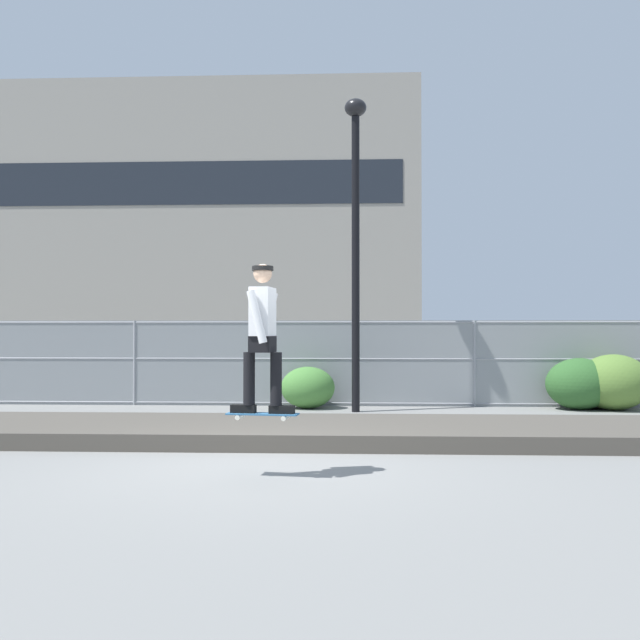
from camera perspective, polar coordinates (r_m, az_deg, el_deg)
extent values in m
plane|color=slate|center=(8.53, -4.75, -11.84)|extent=(120.00, 120.00, 0.00)
cube|color=#4C473F|center=(10.78, -3.16, -8.90)|extent=(16.27, 2.53, 0.24)
cube|color=#2D608C|center=(7.93, -4.65, -7.55)|extent=(0.82, 0.30, 0.02)
cylinder|color=silver|center=(7.96, -2.66, -7.78)|extent=(0.06, 0.04, 0.05)
cylinder|color=silver|center=(7.79, -2.95, -7.93)|extent=(0.06, 0.04, 0.05)
cylinder|color=silver|center=(8.09, -6.28, -7.66)|extent=(0.06, 0.04, 0.05)
cylinder|color=silver|center=(7.92, -6.65, -7.81)|extent=(0.06, 0.04, 0.05)
cube|color=#99999E|center=(7.87, -2.80, -7.70)|extent=(0.07, 0.15, 0.01)
cube|color=#99999E|center=(8.00, -6.47, -7.59)|extent=(0.07, 0.15, 0.01)
cube|color=black|center=(7.87, -3.09, -7.21)|extent=(0.29, 0.14, 0.09)
cube|color=black|center=(7.99, -6.19, -7.12)|extent=(0.29, 0.14, 0.09)
cylinder|color=black|center=(7.86, -3.56, -4.75)|extent=(0.13, 0.13, 0.59)
cylinder|color=black|center=(7.94, -5.73, -4.71)|extent=(0.13, 0.13, 0.59)
cube|color=black|center=(7.88, -4.64, -1.95)|extent=(0.28, 0.37, 0.18)
cube|color=white|center=(7.88, -4.64, 0.67)|extent=(0.27, 0.41, 0.54)
cylinder|color=white|center=(8.12, -4.20, 0.20)|extent=(0.24, 0.12, 0.58)
cylinder|color=white|center=(7.64, -5.11, 0.27)|extent=(0.24, 0.12, 0.58)
sphere|color=tan|center=(7.91, -4.64, 3.75)|extent=(0.21, 0.21, 0.21)
cylinder|color=black|center=(7.91, -4.64, 4.16)|extent=(0.24, 0.24, 0.05)
cylinder|color=gray|center=(16.06, -14.71, -3.35)|extent=(0.06, 0.06, 1.85)
cylinder|color=gray|center=(15.56, 12.35, -3.44)|extent=(0.06, 0.06, 1.85)
cylinder|color=gray|center=(15.36, -1.40, -0.19)|extent=(22.20, 0.04, 0.04)
cylinder|color=gray|center=(15.37, -1.40, -3.14)|extent=(22.20, 0.04, 0.04)
cylinder|color=gray|center=(15.44, -1.40, -6.70)|extent=(22.20, 0.04, 0.04)
cube|color=gray|center=(15.37, -1.40, -3.49)|extent=(22.20, 0.01, 1.85)
cylinder|color=black|center=(14.28, 2.89, 4.55)|extent=(0.16, 0.16, 5.95)
ellipsoid|color=black|center=(14.92, 2.88, 16.70)|extent=(0.44, 0.44, 0.36)
cube|color=#B7BABF|center=(18.91, -7.39, -3.77)|extent=(4.42, 1.86, 0.70)
cube|color=#23282D|center=(18.93, -7.98, -1.73)|extent=(2.22, 1.63, 0.64)
cylinder|color=black|center=(19.57, -2.98, -4.70)|extent=(0.64, 0.25, 0.64)
cylinder|color=black|center=(17.88, -3.59, -5.06)|extent=(0.64, 0.25, 0.64)
cylinder|color=black|center=(20.06, -10.77, -4.60)|extent=(0.64, 0.25, 0.64)
cylinder|color=black|center=(18.41, -12.08, -4.93)|extent=(0.64, 0.25, 0.64)
cube|color=gray|center=(47.76, -8.62, 6.98)|extent=(26.30, 12.63, 16.31)
cube|color=#1E232B|center=(41.98, -10.33, 10.79)|extent=(24.20, 0.04, 2.50)
ellipsoid|color=#477F38|center=(14.88, -0.99, -5.46)|extent=(1.13, 0.93, 0.87)
ellipsoid|color=#2D5B28|center=(15.59, 20.17, -4.84)|extent=(1.38, 1.13, 1.06)
ellipsoid|color=#567A33|center=(15.76, 22.58, -4.64)|extent=(1.48, 1.21, 1.14)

